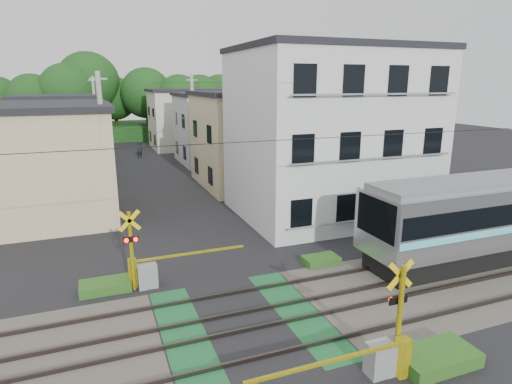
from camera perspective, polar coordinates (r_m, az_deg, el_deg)
name	(u,v)px	position (r m, az deg, el deg)	size (l,w,h in m)	color
ground	(243,323)	(14.21, -1.69, -17.06)	(120.00, 120.00, 0.00)	black
track_bed	(243,322)	(14.20, -1.69, -16.94)	(120.00, 120.00, 0.14)	#47423A
crossing_signal_near	(385,351)	(12.20, 16.81, -19.63)	(4.74, 0.65, 3.09)	yellow
crossing_signal_far	(145,269)	(16.59, -14.63, -9.94)	(4.74, 0.65, 3.09)	yellow
apartment_block	(329,133)	(24.54, 9.75, 7.74)	(10.20, 8.36, 9.30)	silver
houses_row	(145,133)	(37.84, -14.64, 7.62)	(22.07, 31.35, 6.80)	#CCBA90
tree_hill	(117,103)	(60.22, -17.99, 11.18)	(40.00, 12.93, 11.27)	#194216
catenary	(406,193)	(15.66, 19.33, -0.17)	(60.00, 5.04, 7.00)	#2D2D33
utility_poles	(131,127)	(34.74, -16.30, 8.33)	(7.90, 42.00, 8.00)	#A5A5A0
pedestrian	(139,150)	(44.83, -15.28, 5.44)	(0.60, 0.39, 1.64)	black
weed_patches	(295,309)	(14.64, 5.16, -15.27)	(10.25, 8.80, 0.40)	#2D5E1E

